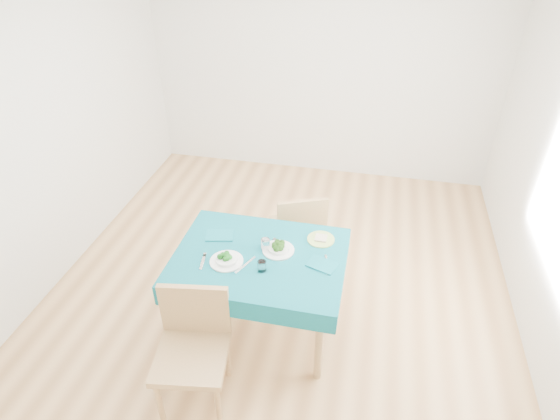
% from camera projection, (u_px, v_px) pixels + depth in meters
% --- Properties ---
extents(room_shell, '(4.02, 4.52, 2.73)m').
position_uv_depth(room_shell, '(280.00, 154.00, 3.44)').
color(room_shell, '#A87746').
rests_on(room_shell, ground).
extents(table, '(1.23, 0.94, 0.76)m').
position_uv_depth(table, '(261.00, 294.00, 3.61)').
color(table, '#08525D').
rests_on(table, ground).
extents(chair_near, '(0.54, 0.58, 1.16)m').
position_uv_depth(chair_near, '(189.00, 341.00, 2.97)').
color(chair_near, '#9C7849').
rests_on(chair_near, ground).
extents(chair_far, '(0.58, 0.60, 1.07)m').
position_uv_depth(chair_far, '(297.00, 218.00, 4.17)').
color(chair_far, '#9C7849').
rests_on(chair_far, ground).
extents(bowl_near, '(0.24, 0.24, 0.07)m').
position_uv_depth(bowl_near, '(226.00, 258.00, 3.32)').
color(bowl_near, white).
rests_on(bowl_near, table).
extents(bowl_far, '(0.24, 0.24, 0.07)m').
position_uv_depth(bowl_far, '(278.00, 247.00, 3.42)').
color(bowl_far, white).
rests_on(bowl_far, table).
extents(fork_near, '(0.05, 0.17, 0.00)m').
position_uv_depth(fork_near, '(203.00, 262.00, 3.34)').
color(fork_near, silver).
rests_on(fork_near, table).
extents(knife_near, '(0.10, 0.21, 0.00)m').
position_uv_depth(knife_near, '(246.00, 265.00, 3.31)').
color(knife_near, silver).
rests_on(knife_near, table).
extents(fork_far, '(0.05, 0.17, 0.00)m').
position_uv_depth(fork_far, '(270.00, 246.00, 3.49)').
color(fork_far, silver).
rests_on(fork_far, table).
extents(knife_far, '(0.06, 0.22, 0.00)m').
position_uv_depth(knife_far, '(327.00, 265.00, 3.31)').
color(knife_far, silver).
rests_on(knife_far, table).
extents(napkin_near, '(0.24, 0.19, 0.01)m').
position_uv_depth(napkin_near, '(220.00, 235.00, 3.59)').
color(napkin_near, '#0C5C67').
rests_on(napkin_near, table).
extents(napkin_far, '(0.23, 0.20, 0.01)m').
position_uv_depth(napkin_far, '(322.00, 265.00, 3.30)').
color(napkin_far, '#0C5C67').
rests_on(napkin_far, table).
extents(tumbler_center, '(0.07, 0.07, 0.09)m').
position_uv_depth(tumbler_center, '(265.00, 244.00, 3.44)').
color(tumbler_center, white).
rests_on(tumbler_center, table).
extents(tumbler_side, '(0.06, 0.06, 0.08)m').
position_uv_depth(tumbler_side, '(262.00, 266.00, 3.24)').
color(tumbler_side, white).
rests_on(tumbler_side, table).
extents(side_plate, '(0.21, 0.21, 0.01)m').
position_uv_depth(side_plate, '(321.00, 239.00, 3.55)').
color(side_plate, '#ABCB63').
rests_on(side_plate, table).
extents(bread_slice, '(0.09, 0.09, 0.01)m').
position_uv_depth(bread_slice, '(321.00, 238.00, 3.54)').
color(bread_slice, beige).
rests_on(bread_slice, side_plate).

